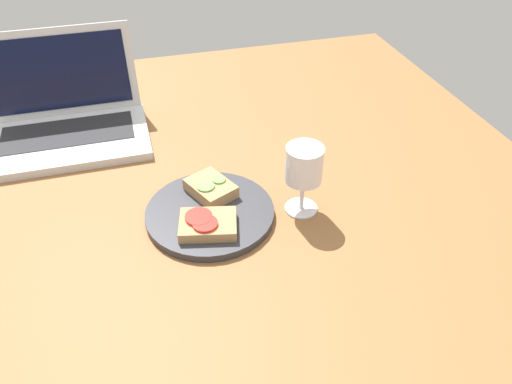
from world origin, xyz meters
The scene contains 6 objects.
wooden_table centered at (0.00, 0.00, 1.50)cm, with size 140.00×140.00×3.00cm, color brown.
plate centered at (-1.78, -6.22, 3.77)cm, with size 24.08×24.08×1.54cm, color #333338.
sandwich_with_cucumber centered at (-0.53, -1.34, 5.82)cm, with size 10.04×11.17×2.81cm.
sandwich_with_tomato centered at (-3.18, -11.10, 5.69)cm, with size 11.49×9.56×2.52cm.
wine_glass centered at (15.40, -8.81, 12.92)cm, with size 6.87×6.87×13.91cm.
laptop centered at (-27.60, 30.48, 7.15)cm, with size 35.47×26.11×21.90cm.
Camera 1 is at (-12.58, -76.57, 64.92)cm, focal length 35.00 mm.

